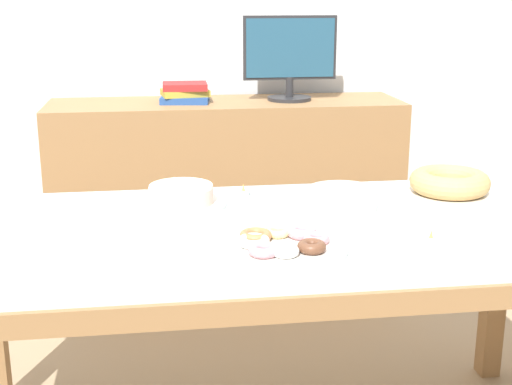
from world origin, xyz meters
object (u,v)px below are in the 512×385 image
object	(u,v)px
computer_monitor	(290,58)
pastry_platter	(282,245)
cake_chocolate_round	(181,197)
tealight_left_edge	(431,240)
cake_golden_bundt	(449,184)
tealight_right_edge	(243,192)
book_stack	(185,93)
plate_stack	(342,199)

from	to	relation	value
computer_monitor	pastry_platter	bearing A→B (deg)	-101.10
cake_chocolate_round	tealight_left_edge	bearing A→B (deg)	-33.91
cake_golden_bundt	tealight_left_edge	world-z (taller)	cake_golden_bundt
cake_golden_bundt	cake_chocolate_round	bearing A→B (deg)	179.58
cake_chocolate_round	cake_golden_bundt	distance (m)	0.84
computer_monitor	tealight_right_edge	size ratio (longest dim) A/B	10.60
cake_golden_bundt	pastry_platter	world-z (taller)	cake_golden_bundt
tealight_right_edge	book_stack	bearing A→B (deg)	97.43
computer_monitor	cake_golden_bundt	bearing A→B (deg)	-75.11
computer_monitor	plate_stack	bearing A→B (deg)	-93.05
computer_monitor	cake_golden_bundt	distance (m)	1.22
computer_monitor	cake_golden_bundt	world-z (taller)	computer_monitor
book_stack	tealight_left_edge	size ratio (longest dim) A/B	5.81
plate_stack	tealight_left_edge	world-z (taller)	plate_stack
tealight_right_edge	tealight_left_edge	bearing A→B (deg)	-50.49
cake_chocolate_round	pastry_platter	bearing A→B (deg)	-60.46
pastry_platter	tealight_left_edge	bearing A→B (deg)	-0.53
book_stack	plate_stack	xyz separation A→B (m)	(0.41, -1.22, -0.16)
book_stack	tealight_left_edge	world-z (taller)	book_stack
cake_golden_bundt	computer_monitor	bearing A→B (deg)	104.89
computer_monitor	tealight_left_edge	xyz separation A→B (m)	(0.08, -1.55, -0.32)
computer_monitor	tealight_left_edge	bearing A→B (deg)	-86.92
cake_golden_bundt	plate_stack	distance (m)	0.38
tealight_left_edge	pastry_platter	bearing A→B (deg)	179.47
tealight_left_edge	cake_chocolate_round	bearing A→B (deg)	146.09
computer_monitor	plate_stack	size ratio (longest dim) A/B	2.02
plate_stack	tealight_right_edge	xyz separation A→B (m)	(-0.27, 0.18, -0.02)
pastry_platter	cake_golden_bundt	bearing A→B (deg)	33.96
pastry_platter	tealight_right_edge	world-z (taller)	pastry_platter
plate_stack	tealight_right_edge	bearing A→B (deg)	146.77
computer_monitor	tealight_right_edge	world-z (taller)	computer_monitor
book_stack	tealight_right_edge	world-z (taller)	book_stack
cake_chocolate_round	tealight_left_edge	distance (m)	0.75
tealight_right_edge	plate_stack	bearing A→B (deg)	-33.23
book_stack	tealight_right_edge	size ratio (longest dim) A/B	5.81
cake_chocolate_round	pastry_platter	xyz separation A→B (m)	(0.24, -0.42, -0.01)
cake_chocolate_round	plate_stack	xyz separation A→B (m)	(0.47, -0.09, 0.00)
cake_chocolate_round	pastry_platter	world-z (taller)	cake_chocolate_round
computer_monitor	cake_golden_bundt	xyz separation A→B (m)	(0.30, -1.14, -0.29)
computer_monitor	cake_chocolate_round	world-z (taller)	computer_monitor
pastry_platter	plate_stack	size ratio (longest dim) A/B	1.57
plate_stack	cake_chocolate_round	bearing A→B (deg)	169.80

